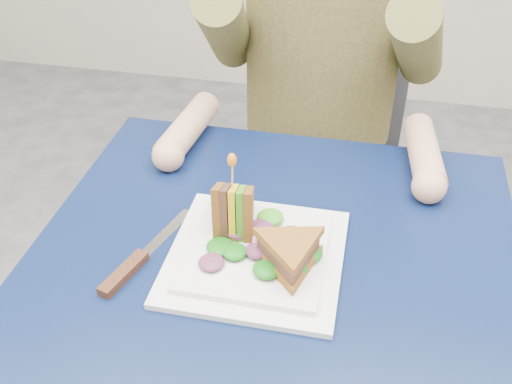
% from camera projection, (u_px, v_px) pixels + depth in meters
% --- Properties ---
extents(table, '(0.75, 0.75, 0.73)m').
position_uv_depth(table, '(271.00, 301.00, 0.95)').
color(table, black).
rests_on(table, ground).
extents(chair, '(0.42, 0.40, 0.93)m').
position_uv_depth(chair, '(320.00, 134.00, 1.56)').
color(chair, '#47474C').
rests_on(chair, ground).
extents(diner, '(0.54, 0.59, 0.74)m').
position_uv_depth(diner, '(325.00, 9.00, 1.25)').
color(diner, '#4D4623').
rests_on(diner, chair).
extents(plate, '(0.26, 0.26, 0.02)m').
position_uv_depth(plate, '(256.00, 255.00, 0.90)').
color(plate, white).
rests_on(plate, table).
extents(sandwich_flat, '(0.17, 0.17, 0.05)m').
position_uv_depth(sandwich_flat, '(290.00, 254.00, 0.85)').
color(sandwich_flat, brown).
rests_on(sandwich_flat, plate).
extents(sandwich_upright, '(0.08, 0.14, 0.14)m').
position_uv_depth(sandwich_upright, '(233.00, 210.00, 0.92)').
color(sandwich_upright, brown).
rests_on(sandwich_upright, plate).
extents(fork, '(0.02, 0.18, 0.01)m').
position_uv_depth(fork, '(182.00, 241.00, 0.94)').
color(fork, silver).
rests_on(fork, table).
extents(knife, '(0.08, 0.22, 0.02)m').
position_uv_depth(knife, '(132.00, 265.00, 0.89)').
color(knife, silver).
rests_on(knife, table).
extents(toothpick, '(0.01, 0.01, 0.06)m').
position_uv_depth(toothpick, '(232.00, 176.00, 0.88)').
color(toothpick, tan).
rests_on(toothpick, sandwich_upright).
extents(toothpick_frill, '(0.01, 0.01, 0.02)m').
position_uv_depth(toothpick_frill, '(232.00, 160.00, 0.86)').
color(toothpick_frill, orange).
rests_on(toothpick_frill, sandwich_upright).
extents(lettuce_spill, '(0.15, 0.13, 0.02)m').
position_uv_depth(lettuce_spill, '(260.00, 241.00, 0.90)').
color(lettuce_spill, '#337A14').
rests_on(lettuce_spill, plate).
extents(onion_ring, '(0.04, 0.04, 0.02)m').
position_uv_depth(onion_ring, '(266.00, 241.00, 0.89)').
color(onion_ring, '#9E4C7A').
rests_on(onion_ring, plate).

